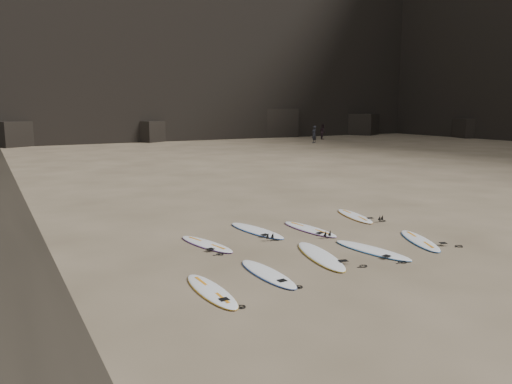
% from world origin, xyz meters
% --- Properties ---
extents(ground, '(240.00, 240.00, 0.00)m').
position_xyz_m(ground, '(0.00, 0.00, 0.00)').
color(ground, '#897559').
rests_on(ground, ground).
extents(surfboard_0, '(0.58, 2.39, 0.09)m').
position_xyz_m(surfboard_0, '(-4.27, -0.95, 0.04)').
color(surfboard_0, white).
rests_on(surfboard_0, ground).
extents(surfboard_1, '(0.60, 2.42, 0.09)m').
position_xyz_m(surfboard_1, '(-2.62, -0.56, 0.04)').
color(surfboard_1, white).
rests_on(surfboard_1, ground).
extents(surfboard_2, '(1.27, 2.87, 0.10)m').
position_xyz_m(surfboard_2, '(-0.66, -0.01, 0.05)').
color(surfboard_2, white).
rests_on(surfboard_2, ground).
extents(surfboard_3, '(1.07, 2.65, 0.09)m').
position_xyz_m(surfboard_3, '(0.94, -0.26, 0.05)').
color(surfboard_3, white).
rests_on(surfboard_3, ground).
extents(surfboard_4, '(1.51, 2.50, 0.09)m').
position_xyz_m(surfboard_4, '(2.88, -0.18, 0.04)').
color(surfboard_4, white).
rests_on(surfboard_4, ground).
extents(surfboard_5, '(1.09, 2.44, 0.09)m').
position_xyz_m(surfboard_5, '(-2.89, 2.56, 0.04)').
color(surfboard_5, white).
rests_on(surfboard_5, ground).
extents(surfboard_6, '(1.03, 2.71, 0.10)m').
position_xyz_m(surfboard_6, '(-0.84, 3.24, 0.05)').
color(surfboard_6, white).
rests_on(surfboard_6, ground).
extents(surfboard_7, '(0.85, 2.56, 0.09)m').
position_xyz_m(surfboard_7, '(0.78, 2.59, 0.05)').
color(surfboard_7, white).
rests_on(surfboard_7, ground).
extents(surfboard_8, '(1.12, 2.56, 0.09)m').
position_xyz_m(surfboard_8, '(3.36, 3.41, 0.04)').
color(surfboard_8, white).
rests_on(surfboard_8, ground).
extents(person_a, '(0.80, 0.69, 1.85)m').
position_xyz_m(person_a, '(23.31, 34.24, 0.93)').
color(person_a, black).
rests_on(person_a, ground).
extents(person_b, '(0.97, 1.07, 1.80)m').
position_xyz_m(person_b, '(27.55, 38.40, 0.90)').
color(person_b, black).
rests_on(person_b, ground).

